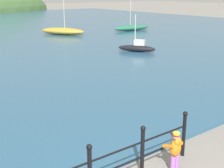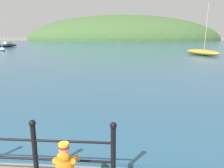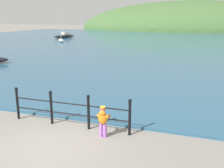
{
  "view_description": "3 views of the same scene",
  "coord_description": "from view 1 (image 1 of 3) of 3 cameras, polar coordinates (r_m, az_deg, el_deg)",
  "views": [
    {
      "loc": [
        -3.85,
        -3.08,
        4.04
      ],
      "look_at": [
        1.99,
        4.56,
        1.18
      ],
      "focal_mm": 50.0,
      "sensor_mm": 36.0,
      "label": 1
    },
    {
      "loc": [
        2.15,
        -1.92,
        2.7
      ],
      "look_at": [
        1.57,
        6.12,
        0.76
      ],
      "focal_mm": 35.0,
      "sensor_mm": 36.0,
      "label": 2
    },
    {
      "loc": [
        3.89,
        -5.98,
        3.68
      ],
      "look_at": [
        0.64,
        3.55,
        1.07
      ],
      "focal_mm": 42.0,
      "sensor_mm": 36.0,
      "label": 3
    }
  ],
  "objects": [
    {
      "name": "boat_mid_harbor",
      "position": [
        33.27,
        3.65,
        10.28
      ],
      "size": [
        4.36,
        1.49,
        5.29
      ],
      "color": "#287551",
      "rests_on": "water"
    },
    {
      "name": "boat_far_left",
      "position": [
        21.44,
        4.59,
        6.68
      ],
      "size": [
        1.93,
        2.54,
        2.51
      ],
      "color": "black",
      "rests_on": "water"
    },
    {
      "name": "iron_railing",
      "position": [
        6.77,
        1.06,
        -13.52
      ],
      "size": [
        4.37,
        0.12,
        1.21
      ],
      "color": "black",
      "rests_on": "ground"
    },
    {
      "name": "boat_blue_hull",
      "position": [
        30.47,
        -9.0,
        9.57
      ],
      "size": [
        3.61,
        4.62,
        5.59
      ],
      "color": "gold",
      "rests_on": "water"
    },
    {
      "name": "child_in_coat",
      "position": [
        7.39,
        11.52,
        -11.51
      ],
      "size": [
        0.38,
        0.37,
        1.0
      ],
      "color": "#AD66C6",
      "rests_on": "ground"
    }
  ]
}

